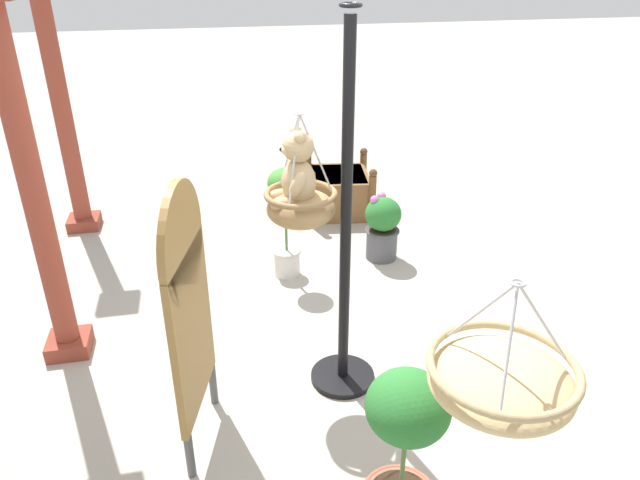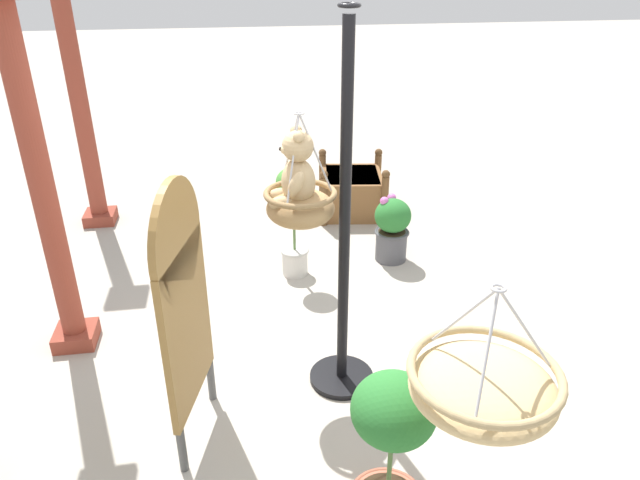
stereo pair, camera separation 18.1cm
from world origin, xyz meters
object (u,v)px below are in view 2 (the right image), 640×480
Objects in this scene: display_pole_central at (343,286)px; potted_plant_small_succulent at (294,216)px; potted_plant_conical_shrub at (391,448)px; teddy_bear at (296,173)px; hanging_basket_with_teddy at (300,206)px; potted_plant_flowering_red at (392,228)px; greenhouse_pillar_left at (44,194)px; hanging_basket_left_high at (483,385)px; greenhouse_pillar_right at (78,96)px; wooden_planter_box at (352,191)px; display_sign_board at (183,297)px.

display_pole_central reaches higher than potted_plant_small_succulent.
display_pole_central is 1.17m from potted_plant_conical_shrub.
potted_plant_conical_shrub is (-1.30, -0.29, -0.95)m from teddy_bear.
potted_plant_flowering_red is at bearing -34.73° from hanging_basket_with_teddy.
teddy_bear is 0.51× the size of potted_plant_conical_shrub.
teddy_bear is 0.19× the size of greenhouse_pillar_left.
potted_plant_small_succulent is (2.96, 0.43, -0.56)m from hanging_basket_left_high.
hanging_basket_left_high is at bearing -139.05° from potted_plant_conical_shrub.
potted_plant_conical_shrub is (-4.11, -2.14, -0.84)m from greenhouse_pillar_right.
greenhouse_pillar_right is at bearing 53.70° from potted_plant_small_succulent.
display_pole_central is 2.58× the size of potted_plant_conical_shrub.
wooden_planter_box is (-0.13, -2.77, -1.13)m from greenhouse_pillar_right.
greenhouse_pillar_left is 2.99m from potted_plant_flowering_red.
hanging_basket_with_teddy is 1.53m from potted_plant_small_succulent.
wooden_planter_box is at bearing -26.93° from display_sign_board.
hanging_basket_left_high is at bearing -131.77° from display_sign_board.
potted_plant_flowering_red is 0.68× the size of potted_plant_conical_shrub.
hanging_basket_left_high is 0.22× the size of greenhouse_pillar_right.
greenhouse_pillar_left is at bearing 41.63° from display_sign_board.
hanging_basket_with_teddy is 0.22m from teddy_bear.
greenhouse_pillar_right is (2.24, 0.21, 0.16)m from greenhouse_pillar_left.
display_pole_central is 3.45× the size of hanging_basket_with_teddy.
potted_plant_conical_shrub is (-1.87, -1.93, -0.68)m from greenhouse_pillar_left.
hanging_basket_left_high reaches higher than potted_plant_conical_shrub.
potted_plant_flowering_red is at bearing -35.33° from teddy_bear.
hanging_basket_left_high is 0.73m from potted_plant_conical_shrub.
wooden_planter_box is (2.68, -0.90, -1.02)m from hanging_basket_with_teddy.
display_sign_board reaches higher than potted_plant_conical_shrub.
potted_plant_conical_shrub is at bearing -179.10° from display_pole_central.
wooden_planter_box is 3.63m from display_sign_board.
potted_plant_flowering_red is at bearing -15.43° from potted_plant_conical_shrub.
hanging_basket_left_high is 4.39m from wooden_planter_box.
greenhouse_pillar_left is 2.25m from greenhouse_pillar_right.
display_sign_board is at bearing 138.68° from potted_plant_flowering_red.
greenhouse_pillar_right is 3.21× the size of wooden_planter_box.
hanging_basket_with_teddy reaches higher than wooden_planter_box.
potted_plant_conical_shrub is at bearing -152.54° from greenhouse_pillar_right.
display_pole_central is 3.98× the size of hanging_basket_left_high.
hanging_basket_with_teddy is 0.75× the size of potted_plant_conical_shrub.
greenhouse_pillar_left reaches higher than wooden_planter_box.
hanging_basket_with_teddy is 1.46× the size of teddy_bear.
greenhouse_pillar_left is 0.89× the size of greenhouse_pillar_right.
wooden_planter_box is at bearing -92.79° from greenhouse_pillar_right.
hanging_basket_left_high is at bearing -169.12° from display_pole_central.
potted_plant_conical_shrub is (-3.98, 0.63, 0.29)m from wooden_planter_box.
wooden_planter_box is at bearing -4.95° from hanging_basket_left_high.
display_sign_board is at bearing -160.70° from greenhouse_pillar_right.
teddy_bear is 0.98m from display_sign_board.
display_pole_central is at bearing -110.78° from greenhouse_pillar_left.
potted_plant_flowering_red is at bearing -41.32° from display_sign_board.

